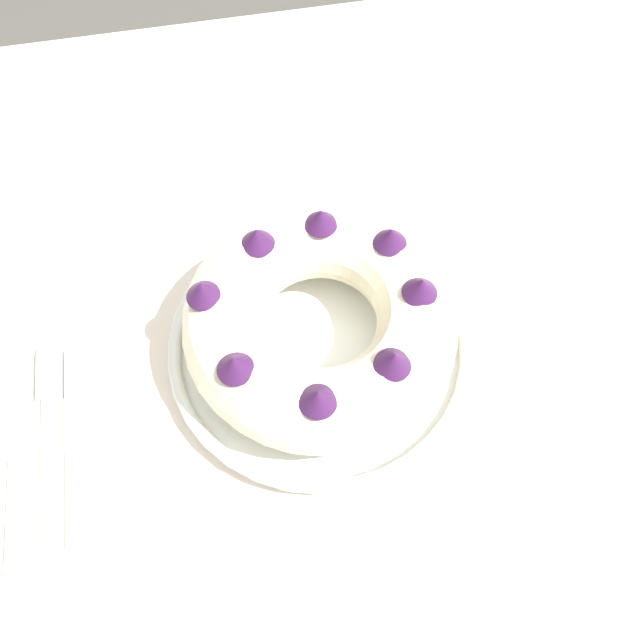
{
  "coord_description": "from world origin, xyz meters",
  "views": [
    {
      "loc": [
        -0.08,
        -0.24,
        1.32
      ],
      "look_at": [
        -0.03,
        0.03,
        0.83
      ],
      "focal_mm": 35.0,
      "sensor_mm": 36.0,
      "label": 1
    }
  ],
  "objects_px": {
    "serving_knife": "(19,465)",
    "fork": "(49,427)",
    "cake_knife": "(76,455)",
    "serving_dish": "(320,345)",
    "bundt_cake": "(320,319)"
  },
  "relations": [
    {
      "from": "bundt_cake",
      "to": "serving_dish",
      "type": "bearing_deg",
      "value": -1.02
    },
    {
      "from": "fork",
      "to": "cake_knife",
      "type": "bearing_deg",
      "value": -51.17
    },
    {
      "from": "cake_knife",
      "to": "fork",
      "type": "bearing_deg",
      "value": 123.22
    },
    {
      "from": "bundt_cake",
      "to": "serving_knife",
      "type": "distance_m",
      "value": 0.3
    },
    {
      "from": "bundt_cake",
      "to": "serving_knife",
      "type": "relative_size",
      "value": 1.13
    },
    {
      "from": "bundt_cake",
      "to": "serving_knife",
      "type": "bearing_deg",
      "value": -168.21
    },
    {
      "from": "serving_dish",
      "to": "cake_knife",
      "type": "height_order",
      "value": "serving_dish"
    },
    {
      "from": "fork",
      "to": "cake_knife",
      "type": "distance_m",
      "value": 0.04
    },
    {
      "from": "serving_dish",
      "to": "cake_knife",
      "type": "relative_size",
      "value": 1.52
    },
    {
      "from": "serving_dish",
      "to": "fork",
      "type": "bearing_deg",
      "value": -173.68
    },
    {
      "from": "serving_knife",
      "to": "cake_knife",
      "type": "height_order",
      "value": "same"
    },
    {
      "from": "serving_knife",
      "to": "cake_knife",
      "type": "xyz_separation_m",
      "value": [
        0.05,
        -0.0,
        0.0
      ]
    },
    {
      "from": "serving_dish",
      "to": "bundt_cake",
      "type": "relative_size",
      "value": 1.17
    },
    {
      "from": "serving_knife",
      "to": "cake_knife",
      "type": "distance_m",
      "value": 0.05
    },
    {
      "from": "serving_knife",
      "to": "fork",
      "type": "bearing_deg",
      "value": 48.13
    }
  ]
}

